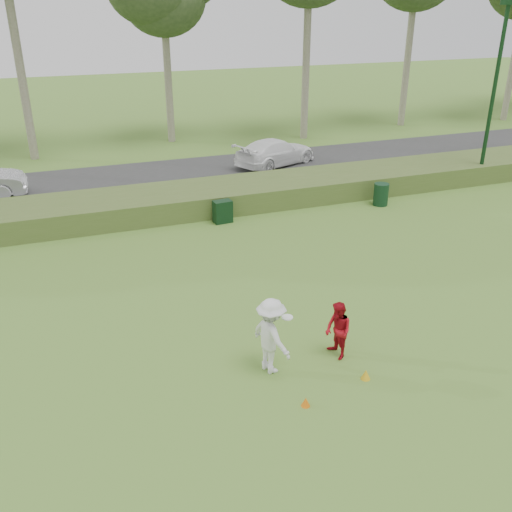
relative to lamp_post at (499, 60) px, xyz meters
name	(u,v)px	position (x,y,z in m)	size (l,w,h in m)	color
ground	(314,370)	(-14.00, -11.00, -5.59)	(120.00, 120.00, 0.00)	#447125
reed_strip	(190,200)	(-14.00, 1.00, -5.14)	(80.00, 3.00, 0.90)	#415A24
park_road	(165,177)	(-14.00, 6.00, -5.56)	(80.00, 6.00, 0.06)	#2D2D2D
lamp_post	(499,60)	(0.00, 0.00, 0.00)	(0.70, 0.70, 8.18)	black
player_white	(271,336)	(-14.95, -10.61, -4.64)	(1.05, 1.38, 1.90)	silver
player_red	(338,331)	(-13.21, -10.65, -4.85)	(0.72, 0.56, 1.48)	#A20D19
cone_orange	(306,402)	(-14.73, -12.11, -5.48)	(0.20, 0.20, 0.22)	orange
cone_yellow	(366,374)	(-13.00, -11.71, -5.47)	(0.23, 0.23, 0.25)	gold
utility_cabinet	(223,212)	(-13.14, -0.84, -5.15)	(0.71, 0.44, 0.89)	black
trash_bin	(381,194)	(-6.19, -1.20, -5.12)	(0.63, 0.63, 0.94)	black
car_right	(275,152)	(-8.11, 6.08, -4.85)	(1.91, 4.70, 1.36)	white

